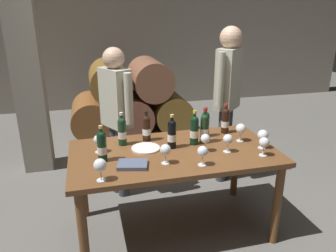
# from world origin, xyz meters

# --- Properties ---
(ground_plane) EXTENTS (14.00, 14.00, 0.00)m
(ground_plane) POSITION_xyz_m (0.00, 0.00, 0.00)
(ground_plane) COLOR #66635E
(cellar_back_wall) EXTENTS (10.00, 0.24, 2.80)m
(cellar_back_wall) POSITION_xyz_m (0.00, 4.20, 1.40)
(cellar_back_wall) COLOR gray
(cellar_back_wall) RESTS_ON ground_plane
(barrel_stack) EXTENTS (1.86, 0.90, 1.15)m
(barrel_stack) POSITION_xyz_m (0.00, 2.60, 0.52)
(barrel_stack) COLOR brown
(barrel_stack) RESTS_ON ground_plane
(stone_pillar) EXTENTS (0.32, 0.32, 2.60)m
(stone_pillar) POSITION_xyz_m (-1.30, 1.60, 1.30)
(stone_pillar) COLOR gray
(stone_pillar) RESTS_ON ground_plane
(dining_table) EXTENTS (1.70, 0.90, 0.76)m
(dining_table) POSITION_xyz_m (0.00, 0.00, 0.67)
(dining_table) COLOR brown
(dining_table) RESTS_ON ground_plane
(wine_bottle_0) EXTENTS (0.07, 0.07, 0.29)m
(wine_bottle_0) POSITION_xyz_m (-0.40, 0.24, 0.89)
(wine_bottle_0) COLOR #19381E
(wine_bottle_0) RESTS_ON dining_table
(wine_bottle_1) EXTENTS (0.07, 0.07, 0.27)m
(wine_bottle_1) POSITION_xyz_m (-0.18, 0.28, 0.88)
(wine_bottle_1) COLOR black
(wine_bottle_1) RESTS_ON dining_table
(wine_bottle_2) EXTENTS (0.07, 0.07, 0.30)m
(wine_bottle_2) POSITION_xyz_m (0.21, 0.10, 0.89)
(wine_bottle_2) COLOR black
(wine_bottle_2) RESTS_ON dining_table
(wine_bottle_3) EXTENTS (0.07, 0.07, 0.30)m
(wine_bottle_3) POSITION_xyz_m (-0.00, 0.07, 0.89)
(wine_bottle_3) COLOR black
(wine_bottle_3) RESTS_ON dining_table
(wine_bottle_4) EXTENTS (0.07, 0.07, 0.29)m
(wine_bottle_4) POSITION_xyz_m (-0.58, -0.05, 0.89)
(wine_bottle_4) COLOR black
(wine_bottle_4) RESTS_ON dining_table
(wine_bottle_5) EXTENTS (0.07, 0.07, 0.31)m
(wine_bottle_5) POSITION_xyz_m (0.30, 0.11, 0.89)
(wine_bottle_5) COLOR #19381E
(wine_bottle_5) RESTS_ON dining_table
(wine_bottle_6) EXTENTS (0.07, 0.07, 0.28)m
(wine_bottle_6) POSITION_xyz_m (0.58, 0.29, 0.88)
(wine_bottle_6) COLOR black
(wine_bottle_6) RESTS_ON dining_table
(wine_bottle_7) EXTENTS (0.07, 0.07, 0.28)m
(wine_bottle_7) POSITION_xyz_m (0.36, 0.25, 0.88)
(wine_bottle_7) COLOR #19381E
(wine_bottle_7) RESTS_ON dining_table
(wine_glass_0) EXTENTS (0.09, 0.09, 0.16)m
(wine_glass_0) POSITION_xyz_m (0.74, -0.13, 0.88)
(wine_glass_0) COLOR white
(wine_glass_0) RESTS_ON dining_table
(wine_glass_1) EXTENTS (0.08, 0.08, 0.15)m
(wine_glass_1) POSITION_xyz_m (-0.60, 0.13, 0.87)
(wine_glass_1) COLOR white
(wine_glass_1) RESTS_ON dining_table
(wine_glass_2) EXTENTS (0.08, 0.08, 0.15)m
(wine_glass_2) POSITION_xyz_m (0.14, -0.31, 0.87)
(wine_glass_2) COLOR white
(wine_glass_2) RESTS_ON dining_table
(wine_glass_3) EXTENTS (0.08, 0.08, 0.15)m
(wine_glass_3) POSITION_xyz_m (0.42, -0.13, 0.87)
(wine_glass_3) COLOR white
(wine_glass_3) RESTS_ON dining_table
(wine_glass_4) EXTENTS (0.08, 0.08, 0.15)m
(wine_glass_4) POSITION_xyz_m (0.25, -0.07, 0.87)
(wine_glass_4) COLOR white
(wine_glass_4) RESTS_ON dining_table
(wine_glass_5) EXTENTS (0.08, 0.08, 0.16)m
(wine_glass_5) POSITION_xyz_m (0.67, -0.27, 0.87)
(wine_glass_5) COLOR white
(wine_glass_5) RESTS_ON dining_table
(wine_glass_6) EXTENTS (0.09, 0.09, 0.16)m
(wine_glass_6) POSITION_xyz_m (0.63, 0.06, 0.87)
(wine_glass_6) COLOR white
(wine_glass_6) RESTS_ON dining_table
(wine_glass_7) EXTENTS (0.09, 0.09, 0.16)m
(wine_glass_7) POSITION_xyz_m (-0.62, -0.36, 0.87)
(wine_glass_7) COLOR white
(wine_glass_7) RESTS_ON dining_table
(wine_glass_8) EXTENTS (0.08, 0.08, 0.16)m
(wine_glass_8) POSITION_xyz_m (-0.12, -0.21, 0.87)
(wine_glass_8) COLOR white
(wine_glass_8) RESTS_ON dining_table
(tasting_notebook) EXTENTS (0.25, 0.21, 0.03)m
(tasting_notebook) POSITION_xyz_m (-0.37, -0.20, 0.77)
(tasting_notebook) COLOR #4C5670
(tasting_notebook) RESTS_ON dining_table
(serving_plate) EXTENTS (0.24, 0.24, 0.01)m
(serving_plate) POSITION_xyz_m (-0.22, 0.10, 0.77)
(serving_plate) COLOR white
(serving_plate) RESTS_ON dining_table
(sommelier_presenting) EXTENTS (0.38, 0.36, 1.72)m
(sommelier_presenting) POSITION_xyz_m (0.80, 0.75, 1.04)
(sommelier_presenting) COLOR #383842
(sommelier_presenting) RESTS_ON ground_plane
(taster_seated_left) EXTENTS (0.31, 0.44, 1.54)m
(taster_seated_left) POSITION_xyz_m (-0.39, 0.72, 0.92)
(taster_seated_left) COLOR #383842
(taster_seated_left) RESTS_ON ground_plane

